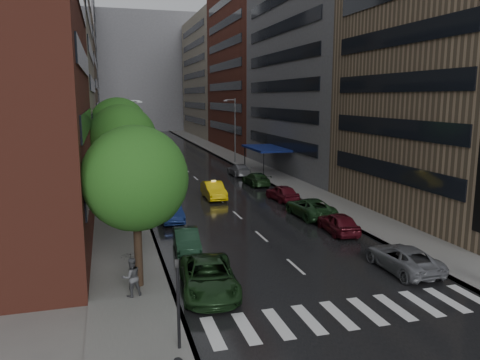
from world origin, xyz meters
The scene contains 19 objects.
ground centered at (0.00, 0.00, 0.00)m, with size 220.00×220.00×0.00m, color gray.
road centered at (0.00, 50.00, 0.01)m, with size 14.00×140.00×0.01m, color black.
sidewalk_left centered at (-9.00, 50.00, 0.07)m, with size 4.00×140.00×0.15m, color gray.
sidewalk_right centered at (9.00, 50.00, 0.07)m, with size 4.00×140.00×0.15m, color gray.
crosswalk centered at (0.20, -2.00, 0.01)m, with size 13.15×2.80×0.01m.
buildings_left centered at (-15.00, 58.79, 15.99)m, with size 8.00×108.00×38.00m.
buildings_right centered at (15.00, 56.70, 15.03)m, with size 8.05×109.10×36.00m.
building_far centered at (0.00, 118.00, 16.00)m, with size 40.00×14.00×32.00m, color slate.
tree_near centered at (-8.60, 3.38, 5.53)m, with size 5.07×5.07×8.08m.
tree_mid centered at (-8.60, 19.67, 6.03)m, with size 5.52×5.52×8.80m.
tree_far centered at (-8.60, 29.70, 6.39)m, with size 5.85×5.85×9.33m.
taxi centered at (-0.43, 22.70, 0.78)m, with size 1.66×4.76×1.57m, color yellow.
parked_cars_left centered at (-5.40, 16.67, 0.74)m, with size 3.16×37.78×1.57m.
parked_cars_right centered at (5.40, 17.29, 0.72)m, with size 2.64×37.60×1.49m.
ped_black_umbrella centered at (-9.02, 2.19, 1.38)m, with size 1.08×0.98×2.09m.
traffic_light centered at (-7.60, -3.02, 2.23)m, with size 0.18×0.15×3.45m.
street_lamp_left centered at (-7.72, 30.00, 4.89)m, with size 1.74×0.22×9.00m.
street_lamp_right centered at (7.72, 45.00, 4.89)m, with size 1.74×0.22×9.00m.
awning centered at (8.98, 35.00, 3.13)m, with size 4.00×8.00×3.12m.
Camera 1 is at (-9.85, -19.05, 9.35)m, focal length 35.00 mm.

